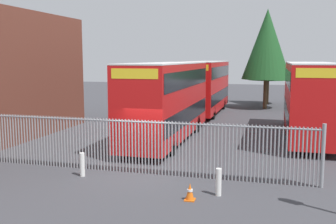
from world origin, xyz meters
The scene contains 10 objects.
ground_plane centered at (0.00, 8.00, 0.00)m, with size 100.00×100.00×0.00m, color #3D3D42.
palisade_fence centered at (-0.49, 0.00, 1.18)m, with size 14.82×0.14×2.35m.
double_decker_bus_near_gate centered at (-0.72, 6.56, 2.42)m, with size 2.54×10.81×4.42m.
double_decker_bus_behind_fence_left centered at (7.05, 9.44, 2.42)m, with size 2.54×10.81×4.42m.
double_decker_bus_behind_fence_right centered at (-0.55, 18.47, 2.42)m, with size 2.54×10.81×4.42m.
bollard_near_left centered at (-2.16, -1.00, 0.47)m, with size 0.20×0.20×0.95m, color silver.
bollard_center_front centered at (3.36, -1.81, 0.47)m, with size 0.20×0.20×0.95m, color silver.
traffic_cone_by_gate centered at (2.52, -2.51, 0.29)m, with size 0.34×0.34×0.59m.
tree_tall_back centered at (4.26, 22.84, 5.93)m, with size 4.46×4.46×9.12m.
tree_short_side centered at (4.35, 26.74, 5.22)m, with size 3.88×3.88×8.00m.
Camera 1 is at (5.09, -14.74, 4.64)m, focal length 42.09 mm.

